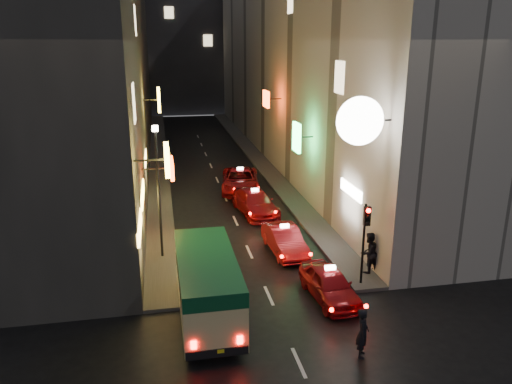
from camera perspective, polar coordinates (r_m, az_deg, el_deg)
building_left at (r=43.46m, az=-16.86°, el=14.95°), size 7.57×52.03×18.00m
building_right at (r=44.90m, az=4.68°, el=15.63°), size 8.25×52.00×18.00m
building_far at (r=75.38m, az=-8.33°, el=17.52°), size 30.00×10.00×22.00m
sidewalk_left at (r=44.38m, az=-11.06°, el=3.72°), size 1.50×52.00×0.15m
sidewalk_right at (r=45.14m, az=-0.20°, el=4.26°), size 1.50×52.00×0.15m
minibus at (r=18.53m, az=-5.61°, el=-9.98°), size 2.08×5.88×2.53m
taxi_near at (r=20.41m, az=8.41°, el=-10.12°), size 2.32×4.81×1.65m
taxi_second at (r=24.41m, az=3.27°, el=-5.27°), size 2.25×4.85×1.68m
taxi_third at (r=29.77m, az=-0.11°, el=-0.98°), size 2.71×5.31×1.79m
taxi_far at (r=34.27m, az=-1.81°, el=1.54°), size 3.05×5.80×1.93m
pedestrian_crossing at (r=17.14m, az=12.12°, el=-15.14°), size 0.62×0.74×1.92m
pedestrian_sidewalk at (r=22.47m, az=12.77°, el=-6.48°), size 0.92×0.77×2.09m
traffic_light at (r=20.76m, az=12.43°, el=-4.00°), size 0.26×0.43×3.50m
lamp_post at (r=23.12m, az=-11.11°, el=0.95°), size 0.28×0.28×6.22m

